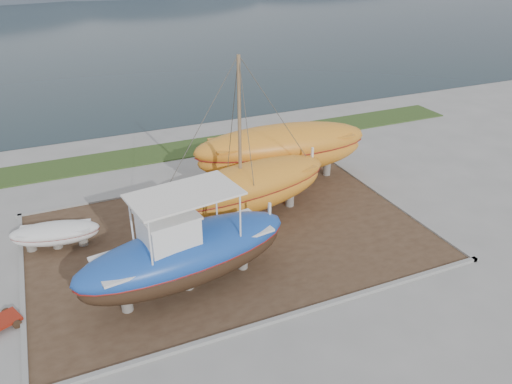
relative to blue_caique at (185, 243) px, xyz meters
name	(u,v)px	position (x,y,z in m)	size (l,w,h in m)	color
ground	(266,285)	(2.94, -1.07, -2.18)	(140.00, 140.00, 0.00)	gray
dirt_patch	(230,237)	(2.94, 2.93, -2.15)	(18.00, 12.00, 0.06)	#422D1E
curb_frame	(230,236)	(2.94, 2.93, -2.11)	(18.60, 12.60, 0.15)	gray
grass_strip	(168,152)	(2.94, 14.43, -2.14)	(44.00, 3.00, 0.08)	#284219
sea	(77,29)	(2.94, 68.93, -2.18)	(260.00, 100.00, 0.04)	#15262B
blue_caique	(185,243)	(0.00, 0.00, 0.00)	(8.82, 2.76, 4.24)	#1B49A7
white_dinghy	(56,236)	(-4.59, 5.25, -1.54)	(3.88, 1.46, 1.17)	white
orange_sailboat	(248,143)	(4.36, 4.08, 1.97)	(8.92, 2.63, 8.19)	orange
orange_bare_hull	(282,155)	(7.77, 7.32, -0.47)	(10.11, 3.03, 3.31)	orange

